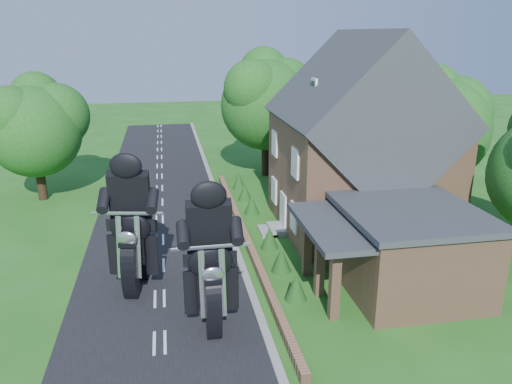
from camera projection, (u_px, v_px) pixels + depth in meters
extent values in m
plane|color=#1F5818|center=(160.00, 299.00, 19.76)|extent=(120.00, 120.00, 0.00)
cube|color=black|center=(160.00, 299.00, 19.75)|extent=(7.00, 80.00, 0.02)
cube|color=gray|center=(250.00, 289.00, 20.37)|extent=(0.30, 80.00, 0.12)
cube|color=#986B4D|center=(246.00, 238.00, 25.12)|extent=(0.30, 22.00, 0.40)
cube|color=#986B4D|center=(358.00, 173.00, 26.28)|extent=(8.00, 8.00, 6.00)
cube|color=#2B2F33|center=(362.00, 116.00, 25.37)|extent=(8.48, 8.64, 8.48)
cube|color=#986B4D|center=(404.00, 51.00, 24.74)|extent=(0.60, 0.90, 1.60)
cube|color=white|center=(314.00, 88.00, 24.46)|extent=(0.12, 0.80, 0.90)
cube|color=black|center=(313.00, 88.00, 24.45)|extent=(0.04, 0.55, 0.65)
cube|color=white|center=(283.00, 213.00, 26.17)|extent=(0.10, 1.10, 2.10)
cube|color=gray|center=(276.00, 229.00, 26.39)|extent=(0.80, 1.60, 0.30)
cube|color=gray|center=(267.00, 231.00, 26.32)|extent=(0.80, 1.60, 0.15)
cube|color=white|center=(294.00, 217.00, 23.94)|extent=(0.10, 1.10, 1.40)
cube|color=black|center=(293.00, 217.00, 23.94)|extent=(0.04, 0.92, 1.22)
cube|color=white|center=(274.00, 190.00, 28.07)|extent=(0.10, 1.10, 1.40)
cube|color=black|center=(274.00, 190.00, 28.06)|extent=(0.04, 0.92, 1.22)
cube|color=white|center=(295.00, 163.00, 23.12)|extent=(0.10, 1.10, 1.40)
cube|color=black|center=(295.00, 163.00, 23.12)|extent=(0.04, 0.92, 1.22)
cube|color=white|center=(275.00, 143.00, 27.24)|extent=(0.10, 1.10, 1.40)
cube|color=black|center=(274.00, 143.00, 27.24)|extent=(0.04, 0.92, 1.22)
cube|color=#986B4D|center=(407.00, 251.00, 20.25)|extent=(5.00, 5.60, 3.20)
cube|color=#2B2F33|center=(411.00, 211.00, 19.73)|extent=(5.30, 5.94, 0.24)
cube|color=#2B2F33|center=(336.00, 225.00, 19.30)|extent=(2.60, 5.32, 0.22)
cube|color=#986B4D|center=(335.00, 284.00, 17.99)|extent=(0.35, 0.35, 2.80)
cube|color=#986B4D|center=(320.00, 263.00, 19.67)|extent=(0.35, 0.35, 2.80)
cube|color=#986B4D|center=(307.00, 245.00, 21.36)|extent=(0.35, 0.35, 2.80)
cylinder|color=black|center=(435.00, 181.00, 30.12)|extent=(0.56, 0.56, 3.00)
sphere|color=#184E16|center=(441.00, 130.00, 29.16)|extent=(6.00, 6.00, 6.00)
sphere|color=#184E16|center=(458.00, 112.00, 29.68)|extent=(4.32, 4.32, 4.32)
sphere|color=#184E16|center=(435.00, 112.00, 27.77)|extent=(3.72, 3.72, 3.72)
sphere|color=#184E16|center=(436.00, 91.00, 29.66)|extent=(3.30, 3.30, 3.30)
cylinder|color=black|center=(352.00, 151.00, 36.62)|extent=(0.56, 0.56, 3.60)
sphere|color=#184E16|center=(355.00, 99.00, 35.47)|extent=(7.20, 7.20, 7.20)
sphere|color=#184E16|center=(373.00, 82.00, 36.09)|extent=(5.18, 5.18, 5.18)
sphere|color=#184E16|center=(344.00, 80.00, 33.80)|extent=(4.46, 4.46, 4.46)
sphere|color=#184E16|center=(351.00, 61.00, 36.07)|extent=(3.96, 3.96, 3.96)
cylinder|color=black|center=(269.00, 152.00, 36.55)|extent=(0.56, 0.56, 3.40)
sphere|color=#184E16|center=(269.00, 105.00, 35.49)|extent=(6.40, 6.40, 6.40)
sphere|color=#184E16|center=(287.00, 90.00, 36.05)|extent=(4.61, 4.61, 4.61)
sphere|color=#184E16|center=(256.00, 88.00, 34.01)|extent=(3.97, 3.97, 3.97)
sphere|color=#184E16|center=(267.00, 71.00, 36.03)|extent=(3.52, 3.52, 3.52)
cylinder|color=black|center=(45.00, 178.00, 31.23)|extent=(0.56, 0.56, 2.80)
sphere|color=#184E16|center=(39.00, 131.00, 30.34)|extent=(5.60, 5.60, 5.60)
sphere|color=#184E16|center=(60.00, 116.00, 30.82)|extent=(4.03, 4.03, 4.03)
sphere|color=#184E16|center=(15.00, 116.00, 29.04)|extent=(3.47, 3.47, 3.47)
sphere|color=#184E16|center=(40.00, 97.00, 30.81)|extent=(3.08, 3.08, 3.08)
cone|color=#143D13|center=(296.00, 287.00, 19.57)|extent=(0.90, 0.90, 1.10)
cone|color=#143D13|center=(281.00, 260.00, 21.91)|extent=(0.90, 0.90, 1.10)
cone|color=#143D13|center=(270.00, 238.00, 24.25)|extent=(0.90, 0.90, 1.10)
cone|color=#143D13|center=(252.00, 205.00, 28.94)|extent=(0.90, 0.90, 1.10)
cone|color=#143D13|center=(245.00, 192.00, 31.28)|extent=(0.90, 0.90, 1.10)
cone|color=#143D13|center=(239.00, 181.00, 33.62)|extent=(0.90, 0.90, 1.10)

